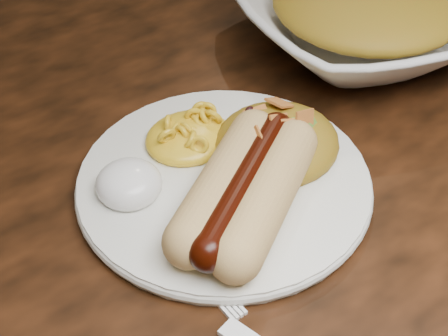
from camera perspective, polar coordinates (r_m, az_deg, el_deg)
table at (r=0.64m, az=-0.44°, el=-6.14°), size 1.60×0.90×0.75m
plate at (r=0.55m, az=0.00°, el=-1.23°), size 0.29×0.29×0.01m
hotdog at (r=0.51m, az=1.79°, el=-1.68°), size 0.14×0.13×0.04m
mac_and_cheese at (r=0.57m, az=-2.99°, el=3.34°), size 0.09×0.08×0.03m
sour_cream at (r=0.53m, az=-7.99°, el=-0.71°), size 0.06×0.06×0.03m
taco_salad at (r=0.57m, az=4.46°, el=2.97°), size 0.11×0.10×0.05m
serving_bowl at (r=0.73m, az=11.74°, el=12.39°), size 0.32×0.32×0.07m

